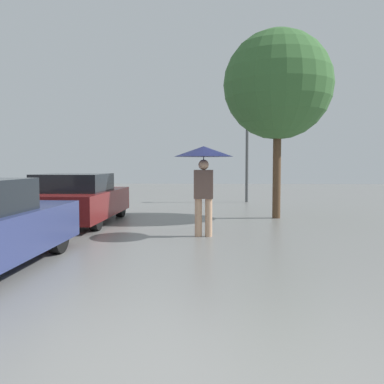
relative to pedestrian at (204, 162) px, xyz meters
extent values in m
plane|color=slate|center=(0.05, -5.93, -1.55)|extent=(60.00, 60.00, 0.00)
cylinder|color=tan|center=(-0.11, 0.00, -1.15)|extent=(0.15, 0.15, 0.79)
cylinder|color=tan|center=(0.11, 0.00, -1.15)|extent=(0.15, 0.15, 0.79)
cube|color=brown|center=(0.00, 0.00, -0.46)|extent=(0.39, 0.23, 0.59)
sphere|color=tan|center=(0.00, 0.00, -0.06)|extent=(0.21, 0.21, 0.21)
cylinder|color=#515456|center=(0.00, 0.00, -0.21)|extent=(0.02, 0.02, 0.63)
cone|color=#191E4C|center=(0.00, 0.00, 0.21)|extent=(1.21, 1.21, 0.21)
cylinder|color=black|center=(-2.39, -1.80, -1.21)|extent=(0.18, 0.68, 0.68)
cube|color=maroon|center=(-3.28, 1.90, -1.04)|extent=(1.87, 4.04, 0.63)
cube|color=black|center=(-3.28, 1.70, -0.51)|extent=(1.59, 1.82, 0.44)
cylinder|color=black|center=(-4.12, 3.16, -1.21)|extent=(0.18, 0.67, 0.67)
cylinder|color=black|center=(-2.44, 3.16, -1.21)|extent=(0.18, 0.67, 0.67)
cylinder|color=black|center=(-4.12, 0.65, -1.21)|extent=(0.18, 0.67, 0.67)
cylinder|color=black|center=(-2.44, 0.65, -1.21)|extent=(0.18, 0.67, 0.67)
cylinder|color=brown|center=(1.93, 3.14, -0.13)|extent=(0.22, 0.22, 2.84)
sphere|color=#386633|center=(1.93, 3.14, 2.11)|extent=(2.96, 2.96, 2.96)
cylinder|color=#515456|center=(1.48, 8.14, 0.27)|extent=(0.12, 0.12, 3.63)
sphere|color=beige|center=(1.48, 8.14, 2.18)|extent=(0.32, 0.32, 0.32)
camera|label=1|loc=(0.24, -8.77, -0.05)|focal=40.00mm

